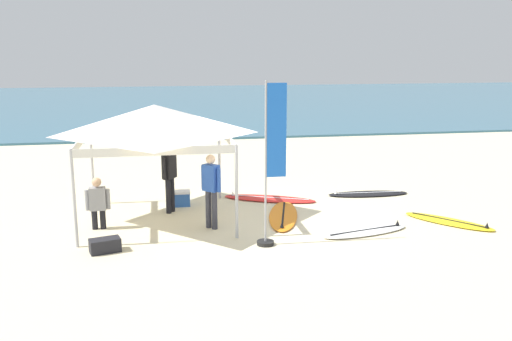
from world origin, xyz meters
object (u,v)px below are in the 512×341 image
(banner_flag, at_px, (271,171))
(cooler_box, at_px, (180,198))
(surfboard_red, at_px, (269,199))
(person_grey, at_px, (98,201))
(surfboard_yellow, at_px, (449,221))
(person_black, at_px, (169,174))
(gear_bag_near_tent, at_px, (105,245))
(surfboard_orange, at_px, (283,215))
(surfboard_black, at_px, (368,194))
(surfboard_white, at_px, (366,231))
(person_blue, at_px, (211,186))
(canopy_tent, at_px, (155,120))

(banner_flag, height_order, cooler_box, banner_flag)
(surfboard_red, height_order, person_grey, person_grey)
(person_grey, bearing_deg, cooler_box, 40.29)
(surfboard_yellow, xyz_separation_m, person_grey, (-8.06, 0.97, 0.62))
(person_black, bearing_deg, gear_bag_near_tent, -117.96)
(surfboard_orange, height_order, surfboard_yellow, same)
(surfboard_black, bearing_deg, surfboard_white, -111.92)
(surfboard_orange, bearing_deg, surfboard_white, -44.08)
(surfboard_orange, height_order, surfboard_red, same)
(surfboard_black, bearing_deg, banner_flag, -135.05)
(surfboard_black, distance_m, person_grey, 7.37)
(person_grey, bearing_deg, surfboard_orange, 2.31)
(surfboard_black, distance_m, surfboard_orange, 3.23)
(gear_bag_near_tent, bearing_deg, surfboard_white, 2.22)
(person_blue, height_order, banner_flag, banner_flag)
(surfboard_black, relative_size, banner_flag, 0.68)
(person_black, bearing_deg, person_grey, -147.37)
(surfboard_orange, bearing_deg, person_black, 162.05)
(person_grey, distance_m, gear_bag_near_tent, 1.64)
(surfboard_black, height_order, surfboard_white, same)
(surfboard_black, xyz_separation_m, cooler_box, (-5.21, -0.18, 0.16))
(person_grey, distance_m, cooler_box, 2.54)
(surfboard_yellow, bearing_deg, banner_flag, -170.86)
(surfboard_yellow, relative_size, surfboard_white, 0.92)
(surfboard_black, distance_m, person_blue, 5.17)
(surfboard_black, bearing_deg, person_blue, -154.56)
(surfboard_white, xyz_separation_m, person_black, (-4.23, 2.36, 0.95))
(person_blue, relative_size, cooler_box, 3.42)
(surfboard_red, relative_size, gear_bag_near_tent, 4.31)
(surfboard_black, bearing_deg, cooler_box, -178.05)
(surfboard_orange, height_order, cooler_box, cooler_box)
(banner_flag, relative_size, cooler_box, 6.80)
(banner_flag, relative_size, gear_bag_near_tent, 5.67)
(person_grey, bearing_deg, canopy_tent, 21.22)
(surfboard_black, distance_m, person_black, 5.62)
(person_grey, height_order, banner_flag, banner_flag)
(person_black, bearing_deg, surfboard_orange, -17.95)
(surfboard_orange, distance_m, surfboard_red, 1.59)
(person_grey, height_order, gear_bag_near_tent, person_grey)
(person_blue, bearing_deg, gear_bag_near_tent, -153.21)
(surfboard_red, bearing_deg, person_grey, -157.70)
(surfboard_orange, relative_size, surfboard_yellow, 1.29)
(surfboard_orange, distance_m, cooler_box, 2.82)
(canopy_tent, bearing_deg, surfboard_orange, -6.56)
(surfboard_black, xyz_separation_m, surfboard_red, (-2.82, -0.03, -0.00))
(surfboard_yellow, xyz_separation_m, person_blue, (-5.54, 0.58, 0.95))
(person_black, bearing_deg, canopy_tent, -119.59)
(canopy_tent, distance_m, person_black, 1.53)
(cooler_box, bearing_deg, canopy_tent, -117.48)
(person_black, height_order, person_grey, person_black)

